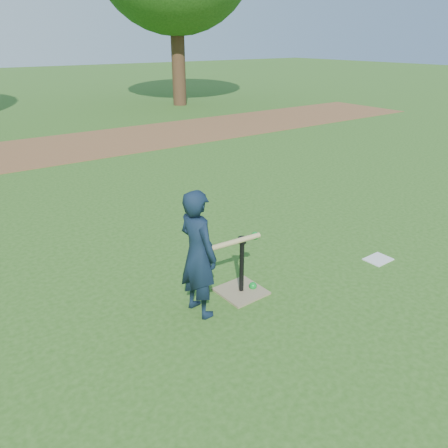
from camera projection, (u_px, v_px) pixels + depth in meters
ground at (229, 302)px, 4.26m from camera, size 80.00×80.00×0.00m
dirt_strip at (33, 152)px, 9.85m from camera, size 24.00×3.00×0.01m
child at (198, 254)px, 3.89m from camera, size 0.33×0.47×1.21m
wiffle_ball_ground at (253, 286)px, 4.47m from camera, size 0.08×0.08×0.08m
clipboard at (378, 259)px, 5.08m from camera, size 0.30×0.24×0.01m
batting_tee at (241, 283)px, 4.39m from camera, size 0.44×0.44×0.61m
swing_action at (236, 242)px, 4.13m from camera, size 0.64×0.12×0.08m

